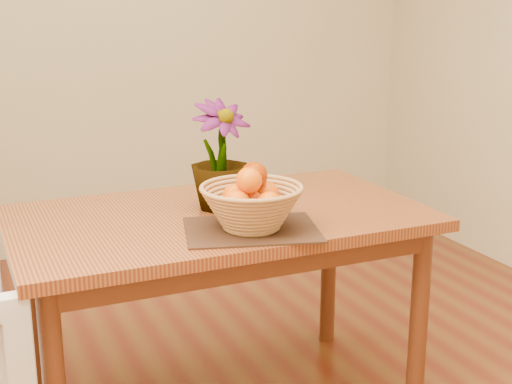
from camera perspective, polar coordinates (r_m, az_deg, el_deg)
name	(u,v)px	position (r m, az deg, el deg)	size (l,w,h in m)	color
wall_back	(94,18)	(4.21, -12.83, 13.39)	(4.00, 0.02, 2.70)	beige
table	(219,237)	(2.46, -2.96, -3.60)	(1.40, 0.80, 0.75)	brown
placemat	(252,230)	(2.24, -0.36, -3.04)	(0.41, 0.31, 0.01)	#341D12
wicker_basket	(252,209)	(2.22, -0.36, -1.35)	(0.32, 0.32, 0.13)	tan
orange_pile	(252,190)	(2.21, -0.33, 0.15)	(0.21, 0.20, 0.15)	#F35D03
potted_plant	(220,155)	(2.44, -2.89, 2.95)	(0.21, 0.21, 0.38)	#174012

